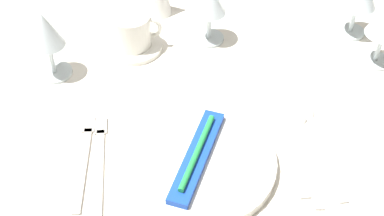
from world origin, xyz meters
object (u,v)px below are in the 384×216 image
at_px(toothbrush_package, 197,155).
at_px(wine_glass_far, 210,3).
at_px(spoon_soup, 305,143).
at_px(fork_outer, 100,161).
at_px(spoon_dessert, 317,137).
at_px(dinner_knife, 290,151).
at_px(coffee_cup_left, 132,30).
at_px(dinner_plate, 197,162).
at_px(wine_glass_centre, 46,34).
at_px(fork_inner, 84,157).

xyz_separation_m(toothbrush_package, wine_glass_far, (0.05, 0.36, 0.07)).
xyz_separation_m(toothbrush_package, spoon_soup, (0.19, 0.03, -0.02)).
bearing_deg(wine_glass_far, fork_outer, -123.23).
height_order(toothbrush_package, spoon_dessert, toothbrush_package).
xyz_separation_m(toothbrush_package, dinner_knife, (0.16, 0.02, -0.02)).
bearing_deg(toothbrush_package, coffee_cup_left, 108.27).
height_order(dinner_plate, spoon_dessert, dinner_plate).
bearing_deg(spoon_soup, dinner_plate, -170.23).
relative_size(spoon_soup, spoon_dessert, 0.98).
height_order(dinner_knife, wine_glass_far, wine_glass_far).
distance_m(wine_glass_centre, wine_glass_far, 0.34).
relative_size(dinner_knife, wine_glass_centre, 1.50).
bearing_deg(coffee_cup_left, dinner_plate, -71.73).
relative_size(spoon_soup, coffee_cup_left, 2.12).
relative_size(fork_inner, spoon_soup, 0.95).
distance_m(dinner_plate, wine_glass_centre, 0.39).
bearing_deg(dinner_knife, wine_glass_centre, 150.83).
bearing_deg(wine_glass_far, spoon_soup, -66.38).
xyz_separation_m(dinner_plate, fork_inner, (-0.19, 0.03, -0.01)).
height_order(spoon_soup, wine_glass_centre, wine_glass_centre).
bearing_deg(wine_glass_centre, dinner_plate, -44.07).
bearing_deg(coffee_cup_left, fork_outer, -99.89).
bearing_deg(toothbrush_package, wine_glass_far, 81.41).
bearing_deg(toothbrush_package, spoon_soup, 9.77).
bearing_deg(dinner_plate, spoon_dessert, 11.78).
xyz_separation_m(fork_inner, coffee_cup_left, (0.08, 0.31, 0.04)).
distance_m(fork_inner, wine_glass_far, 0.42).
xyz_separation_m(fork_inner, wine_glass_centre, (-0.08, 0.23, 0.10)).
height_order(dinner_plate, wine_glass_far, wine_glass_far).
bearing_deg(wine_glass_centre, toothbrush_package, -44.07).
xyz_separation_m(dinner_knife, spoon_dessert, (0.06, 0.03, 0.00)).
bearing_deg(toothbrush_package, spoon_dessert, 11.78).
distance_m(toothbrush_package, wine_glass_far, 0.37).
bearing_deg(dinner_knife, dinner_plate, -173.49).
height_order(dinner_plate, fork_outer, dinner_plate).
bearing_deg(fork_inner, wine_glass_centre, 108.37).
distance_m(toothbrush_package, fork_inner, 0.20).
bearing_deg(coffee_cup_left, toothbrush_package, -71.73).
bearing_deg(fork_outer, wine_glass_centre, 113.14).
relative_size(dinner_knife, spoon_dessert, 0.94).
xyz_separation_m(fork_outer, spoon_dessert, (0.39, 0.03, 0.00)).
height_order(dinner_knife, wine_glass_centre, wine_glass_centre).
bearing_deg(fork_outer, spoon_dessert, 3.98).
bearing_deg(coffee_cup_left, spoon_soup, -44.79).
height_order(toothbrush_package, dinner_knife, toothbrush_package).
xyz_separation_m(toothbrush_package, fork_inner, (-0.19, 0.03, -0.02)).
xyz_separation_m(dinner_plate, spoon_dessert, (0.22, 0.05, -0.01)).
height_order(dinner_plate, spoon_soup, dinner_plate).
distance_m(fork_outer, coffee_cup_left, 0.33).
xyz_separation_m(toothbrush_package, wine_glass_centre, (-0.27, 0.26, 0.07)).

